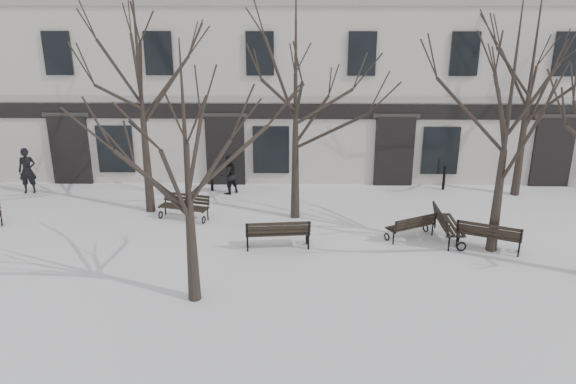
{
  "coord_description": "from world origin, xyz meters",
  "views": [
    {
      "loc": [
        -0.5,
        -14.59,
        7.48
      ],
      "look_at": [
        -0.81,
        3.0,
        1.37
      ],
      "focal_mm": 35.0,
      "sensor_mm": 36.0,
      "label": 1
    }
  ],
  "objects_px": {
    "bench_3": "(184,206)",
    "bench_4": "(412,226)",
    "tree_1": "(186,146)",
    "bench_1": "(278,233)",
    "bench_5": "(447,224)",
    "bench_2": "(489,235)",
    "tree_2": "(511,96)"
  },
  "relations": [
    {
      "from": "bench_2",
      "to": "bench_3",
      "type": "distance_m",
      "value": 10.26
    },
    {
      "from": "tree_1",
      "to": "bench_1",
      "type": "height_order",
      "value": "tree_1"
    },
    {
      "from": "tree_1",
      "to": "tree_2",
      "type": "xyz_separation_m",
      "value": [
        8.75,
        3.17,
        0.67
      ]
    },
    {
      "from": "bench_1",
      "to": "tree_1",
      "type": "bearing_deg",
      "value": 50.65
    },
    {
      "from": "bench_1",
      "to": "bench_5",
      "type": "relative_size",
      "value": 1.05
    },
    {
      "from": "tree_2",
      "to": "bench_5",
      "type": "height_order",
      "value": "tree_2"
    },
    {
      "from": "bench_3",
      "to": "tree_1",
      "type": "bearing_deg",
      "value": -61.04
    },
    {
      "from": "tree_2",
      "to": "bench_3",
      "type": "relative_size",
      "value": 4.15
    },
    {
      "from": "tree_1",
      "to": "bench_2",
      "type": "height_order",
      "value": "tree_1"
    },
    {
      "from": "bench_3",
      "to": "bench_5",
      "type": "xyz_separation_m",
      "value": [
        8.86,
        -1.63,
        0.05
      ]
    },
    {
      "from": "bench_4",
      "to": "bench_1",
      "type": "bearing_deg",
      "value": -16.82
    },
    {
      "from": "bench_1",
      "to": "bench_2",
      "type": "xyz_separation_m",
      "value": [
        6.55,
        0.01,
        -0.02
      ]
    },
    {
      "from": "tree_2",
      "to": "bench_2",
      "type": "distance_m",
      "value": 4.29
    },
    {
      "from": "bench_1",
      "to": "bench_4",
      "type": "xyz_separation_m",
      "value": [
        4.33,
        0.85,
        -0.09
      ]
    },
    {
      "from": "bench_2",
      "to": "bench_5",
      "type": "height_order",
      "value": "bench_5"
    },
    {
      "from": "tree_1",
      "to": "bench_4",
      "type": "relative_size",
      "value": 3.78
    },
    {
      "from": "tree_2",
      "to": "bench_5",
      "type": "bearing_deg",
      "value": 145.78
    },
    {
      "from": "tree_1",
      "to": "tree_2",
      "type": "relative_size",
      "value": 0.86
    },
    {
      "from": "bench_1",
      "to": "bench_2",
      "type": "bearing_deg",
      "value": 174.03
    },
    {
      "from": "bench_2",
      "to": "bench_4",
      "type": "height_order",
      "value": "bench_2"
    },
    {
      "from": "tree_2",
      "to": "bench_2",
      "type": "height_order",
      "value": "tree_2"
    },
    {
      "from": "tree_1",
      "to": "bench_1",
      "type": "bearing_deg",
      "value": 56.7
    },
    {
      "from": "bench_3",
      "to": "bench_4",
      "type": "distance_m",
      "value": 7.91
    },
    {
      "from": "tree_2",
      "to": "bench_3",
      "type": "bearing_deg",
      "value": 166.3
    },
    {
      "from": "bench_2",
      "to": "bench_4",
      "type": "bearing_deg",
      "value": 2.72
    },
    {
      "from": "bench_1",
      "to": "bench_2",
      "type": "distance_m",
      "value": 6.55
    },
    {
      "from": "bench_3",
      "to": "bench_4",
      "type": "height_order",
      "value": "bench_3"
    },
    {
      "from": "bench_5",
      "to": "tree_1",
      "type": "bearing_deg",
      "value": 118.18
    },
    {
      "from": "bench_5",
      "to": "bench_2",
      "type": "bearing_deg",
      "value": -127.46
    },
    {
      "from": "bench_2",
      "to": "tree_1",
      "type": "bearing_deg",
      "value": 43.72
    },
    {
      "from": "tree_1",
      "to": "bench_5",
      "type": "relative_size",
      "value": 3.37
    },
    {
      "from": "bench_3",
      "to": "bench_5",
      "type": "distance_m",
      "value": 9.01
    }
  ]
}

